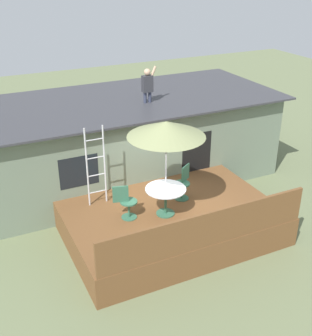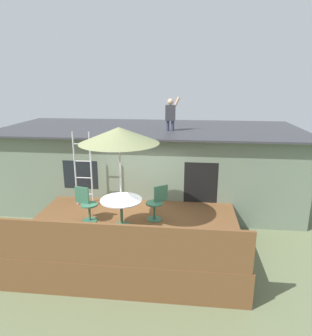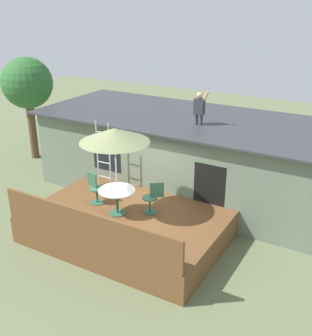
{
  "view_description": "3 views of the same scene",
  "coord_description": "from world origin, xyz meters",
  "views": [
    {
      "loc": [
        -4.65,
        -8.9,
        6.81
      ],
      "look_at": [
        -0.13,
        0.52,
        1.75
      ],
      "focal_mm": 46.68,
      "sensor_mm": 36.0,
      "label": 1
    },
    {
      "loc": [
        1.4,
        -7.25,
        4.39
      ],
      "look_at": [
        0.47,
        1.2,
        1.96
      ],
      "focal_mm": 33.05,
      "sensor_mm": 36.0,
      "label": 2
    },
    {
      "loc": [
        5.9,
        -8.73,
        6.5
      ],
      "look_at": [
        0.46,
        0.72,
        2.0
      ],
      "focal_mm": 44.05,
      "sensor_mm": 36.0,
      "label": 3
    }
  ],
  "objects": [
    {
      "name": "step_ladder",
      "position": [
        -1.63,
        1.01,
        1.9
      ],
      "size": [
        0.52,
        0.04,
        2.2
      ],
      "color": "silver",
      "rests_on": "deck"
    },
    {
      "name": "patio_chair_left",
      "position": [
        -1.22,
        -0.0,
        1.26
      ],
      "size": [
        0.61,
        0.44,
        0.92
      ],
      "rotation": [
        0.0,
        0.0,
        -0.26
      ],
      "color": "#33664C",
      "rests_on": "deck"
    },
    {
      "name": "ground_plane",
      "position": [
        0.0,
        0.0,
        0.0
      ],
      "size": [
        40.0,
        40.0,
        0.0
      ],
      "primitive_type": "plane",
      "color": "#66704C"
    },
    {
      "name": "patio_umbrella",
      "position": [
        -0.24,
        -0.27,
        3.15
      ],
      "size": [
        1.9,
        1.9,
        2.54
      ],
      "color": "silver",
      "rests_on": "deck"
    },
    {
      "name": "deck_railing",
      "position": [
        0.0,
        -1.93,
        1.25
      ],
      "size": [
        5.36,
        0.08,
        0.9
      ],
      "primitive_type": "cube",
      "color": "brown",
      "rests_on": "deck"
    },
    {
      "name": "patio_table",
      "position": [
        -0.24,
        -0.27,
        1.39
      ],
      "size": [
        1.04,
        1.04,
        0.74
      ],
      "color": "#33664C",
      "rests_on": "deck"
    },
    {
      "name": "patio_chair_right",
      "position": [
        0.59,
        0.3,
        1.26
      ],
      "size": [
        0.56,
        0.46,
        0.92
      ],
      "rotation": [
        0.0,
        0.0,
        -2.54
      ],
      "color": "#33664C",
      "rests_on": "deck"
    },
    {
      "name": "person_figure",
      "position": [
        0.76,
        2.95,
        3.37
      ],
      "size": [
        0.47,
        0.2,
        1.11
      ],
      "color": "#33384C",
      "rests_on": "house"
    },
    {
      "name": "deck",
      "position": [
        0.0,
        0.0,
        0.4
      ],
      "size": [
        5.46,
        3.96,
        0.8
      ],
      "primitive_type": "cube",
      "color": "brown",
      "rests_on": "ground"
    },
    {
      "name": "house",
      "position": [
        0.0,
        3.6,
        1.39
      ],
      "size": [
        10.5,
        4.5,
        2.76
      ],
      "color": "slate",
      "rests_on": "ground"
    }
  ]
}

